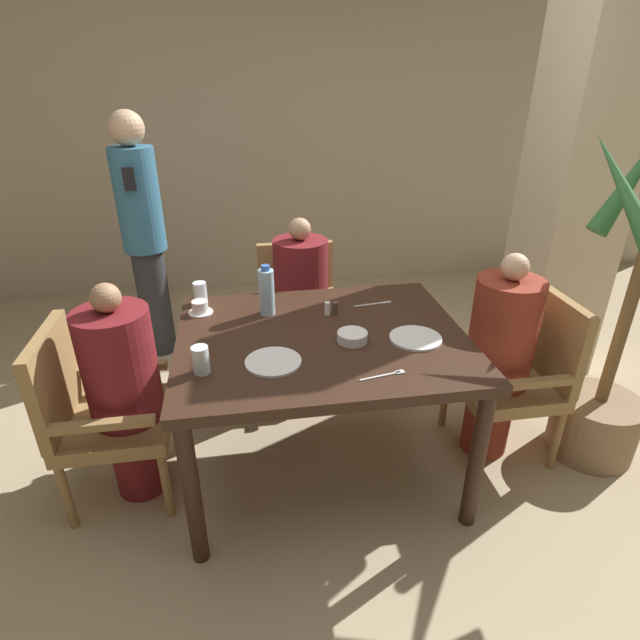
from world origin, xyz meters
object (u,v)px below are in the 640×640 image
Objects in this scene: diner_in_far_chair at (301,305)px; glass_tall_mid at (201,360)px; diner_in_left_chair at (125,392)px; chair_right_side at (521,370)px; chair_left_side at (97,409)px; glass_tall_near at (200,293)px; bowl_small at (352,337)px; diner_in_right_chair at (498,357)px; standing_host at (144,233)px; chair_far_side at (299,309)px; potted_palm at (612,369)px; teacup_with_saucer at (200,308)px; water_bottle at (267,292)px; plate_main_left at (273,362)px; plate_main_right at (416,338)px.

diner_in_far_chair is 9.68× the size of glass_tall_mid.
chair_right_side is at bearing -0.00° from diner_in_left_chair.
glass_tall_near reaches higher than chair_left_side.
diner_in_left_chair reaches higher than bowl_small.
chair_left_side and chair_right_side have the same top height.
diner_in_right_chair is 9.69× the size of glass_tall_mid.
chair_right_side is 0.53× the size of standing_host.
chair_far_side is at bearing -26.22° from standing_host.
bowl_small is at bearing -174.11° from diner_in_right_chair.
potted_palm is 15.15× the size of glass_tall_near.
bowl_small is (0.12, -0.85, 0.22)m from diner_in_far_chair.
teacup_with_saucer is at bearing -68.76° from standing_host.
chair_far_side is 1.28m from diner_in_right_chair.
bowl_small is at bearing 178.00° from potted_palm.
potted_palm is 15.15× the size of glass_tall_mid.
water_bottle is 2.22× the size of glass_tall_mid.
teacup_with_saucer is at bearing 120.90° from plate_main_left.
chair_left_side is at bearing 180.00° from diner_in_right_chair.
diner_in_right_chair reaches higher than chair_right_side.
diner_in_far_chair is 9.12× the size of teacup_with_saucer.
diner_in_right_chair is 1.20m from water_bottle.
diner_in_far_chair reaches higher than glass_tall_mid.
teacup_with_saucer is at bearing 167.35° from potted_palm.
standing_host reaches higher than glass_tall_near.
standing_host is 1.76m from plate_main_left.
diner_in_left_chair is at bearing 175.53° from bowl_small.
potted_palm is 14.26× the size of teacup_with_saucer.
diner_in_far_chair is 9.68× the size of glass_tall_near.
diner_in_right_chair reaches higher than bowl_small.
chair_left_side is at bearing -161.83° from water_bottle.
diner_in_left_chair is at bearing -136.29° from teacup_with_saucer.
glass_tall_near reaches higher than plate_main_right.
chair_left_side is 0.50× the size of potted_palm.
diner_in_left_chair is at bearing 176.92° from potted_palm.
chair_right_side is 3.74× the size of plate_main_left.
standing_host is at bearing 93.06° from diner_in_left_chair.
diner_in_far_chair is at bearing 98.29° from bowl_small.
water_bottle is at bearing -56.52° from standing_host.
water_bottle reaches higher than chair_left_side.
teacup_with_saucer reaches higher than plate_main_left.
diner_in_far_chair is 4.37× the size of water_bottle.
diner_in_far_chair is at bearing -32.37° from standing_host.
bowl_small is at bearing -37.46° from glass_tall_near.
potted_palm reaches higher than plate_main_right.
chair_left_side is 1.48m from plate_main_right.
diner_in_right_chair reaches higher than plate_main_left.
standing_host is at bearing 143.42° from diner_in_right_chair.
water_bottle is (0.67, 0.26, 0.33)m from diner_in_left_chair.
bowl_small is at bearing -4.47° from diner_in_left_chair.
diner_in_left_chair is 4.63× the size of plate_main_left.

